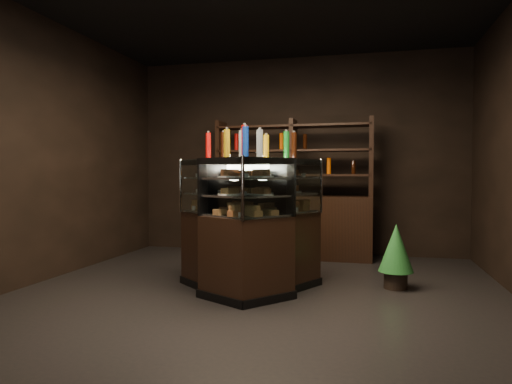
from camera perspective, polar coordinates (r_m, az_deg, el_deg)
ground at (r=4.77m, az=0.36°, el=-12.50°), size 5.00×5.00×0.00m
room_shell at (r=4.67m, az=0.37°, el=11.22°), size 5.02×5.02×3.01m
display_case at (r=4.76m, az=-0.96°, el=-6.81°), size 1.55×1.41×1.38m
food_display at (r=4.70m, az=-0.97°, el=0.29°), size 1.15×1.11×0.43m
bottles_top at (r=4.71m, az=-0.97°, el=5.87°), size 0.99×0.97×0.30m
potted_conifer at (r=5.07m, az=17.10°, el=-6.57°), size 0.36×0.36×0.78m
back_shelving at (r=6.65m, az=4.64°, el=-2.97°), size 2.26×0.45×2.00m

